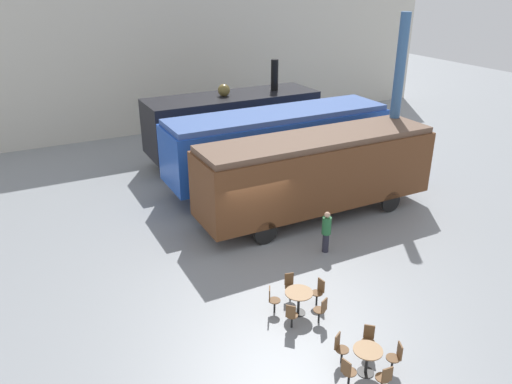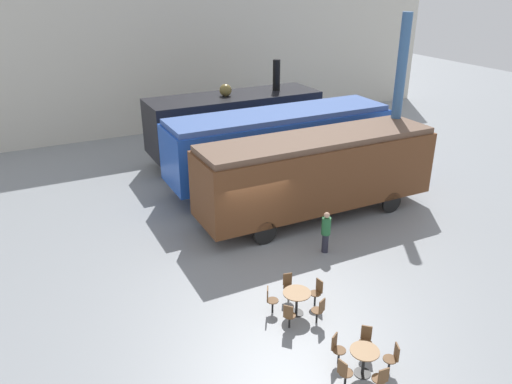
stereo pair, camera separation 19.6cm
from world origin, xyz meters
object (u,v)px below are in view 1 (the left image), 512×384
at_px(steam_locomotive, 233,121).
at_px(passenger_coach_wooden, 317,170).
at_px(cafe_table_near, 299,297).
at_px(visitor_person, 326,230).
at_px(streamlined_locomotive, 292,139).
at_px(cafe_table_mid, 367,356).
at_px(cafe_chair_0, 272,298).

height_order(steam_locomotive, passenger_coach_wooden, steam_locomotive).
bearing_deg(cafe_table_near, visitor_person, 43.40).
xyz_separation_m(cafe_table_near, visitor_person, (2.81, 2.66, 0.29)).
bearing_deg(streamlined_locomotive, cafe_table_mid, -112.40).
bearing_deg(cafe_chair_0, streamlined_locomotive, 85.04).
bearing_deg(steam_locomotive, cafe_chair_0, -109.98).
bearing_deg(cafe_chair_0, cafe_table_mid, -44.95).
bearing_deg(streamlined_locomotive, cafe_table_near, -119.79).
height_order(streamlined_locomotive, passenger_coach_wooden, streamlined_locomotive).
distance_m(passenger_coach_wooden, cafe_chair_0, 7.17).
distance_m(cafe_table_near, cafe_table_mid, 2.92).
relative_size(cafe_table_near, visitor_person, 0.52).
bearing_deg(cafe_table_mid, cafe_table_near, 94.77).
xyz_separation_m(cafe_chair_0, visitor_person, (3.51, 2.27, 0.37)).
height_order(streamlined_locomotive, cafe_table_mid, streamlined_locomotive).
relative_size(cafe_chair_0, visitor_person, 0.54).
bearing_deg(steam_locomotive, cafe_table_near, -106.74).
bearing_deg(cafe_chair_0, cafe_table_near, 0.00).
height_order(passenger_coach_wooden, cafe_table_near, passenger_coach_wooden).
xyz_separation_m(passenger_coach_wooden, visitor_person, (-1.35, -2.77, -1.16)).
bearing_deg(cafe_chair_0, passenger_coach_wooden, 75.26).
distance_m(streamlined_locomotive, passenger_coach_wooden, 3.71).
distance_m(passenger_coach_wooden, visitor_person, 3.29).
bearing_deg(passenger_coach_wooden, streamlined_locomotive, 74.54).
xyz_separation_m(streamlined_locomotive, cafe_table_near, (-5.15, -9.00, -1.63)).
bearing_deg(visitor_person, streamlined_locomotive, 69.74).
relative_size(steam_locomotive, passenger_coach_wooden, 0.91).
height_order(steam_locomotive, cafe_table_near, steam_locomotive).
bearing_deg(passenger_coach_wooden, cafe_table_near, -127.51).
height_order(cafe_table_mid, visitor_person, visitor_person).
height_order(streamlined_locomotive, cafe_chair_0, streamlined_locomotive).
relative_size(steam_locomotive, streamlined_locomotive, 0.72).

